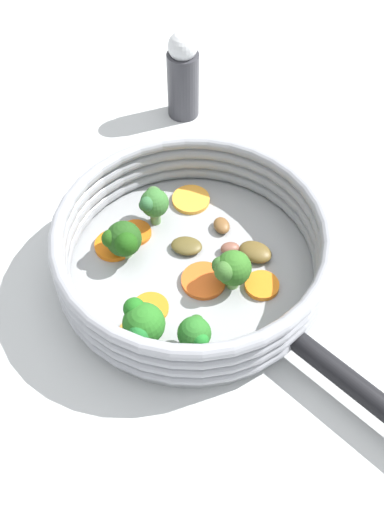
{
  "coord_description": "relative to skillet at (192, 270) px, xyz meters",
  "views": [
    {
      "loc": [
        -0.36,
        0.1,
        0.51
      ],
      "look_at": [
        0.0,
        0.0,
        0.03
      ],
      "focal_mm": 42.0,
      "sensor_mm": 36.0,
      "label": 1
    }
  ],
  "objects": [
    {
      "name": "mushroom_piece_0",
      "position": [
        0.04,
        -0.04,
        0.01
      ],
      "size": [
        0.02,
        0.02,
        0.01
      ],
      "primitive_type": "ellipsoid",
      "rotation": [
        0.0,
        0.0,
        3.14
      ],
      "color": "brown",
      "rests_on": "skillet"
    },
    {
      "name": "skillet",
      "position": [
        0.0,
        0.0,
        0.0
      ],
      "size": [
        0.26,
        0.26,
        0.02
      ],
      "primitive_type": "cylinder",
      "color": "#939699",
      "rests_on": "ground_plane"
    },
    {
      "name": "mushroom_piece_1",
      "position": [
        -0.01,
        -0.07,
        0.01
      ],
      "size": [
        0.04,
        0.04,
        0.01
      ],
      "primitive_type": "ellipsoid",
      "rotation": [
        0.0,
        0.0,
        3.94
      ],
      "color": "brown",
      "rests_on": "skillet"
    },
    {
      "name": "salt_shaker",
      "position": [
        0.26,
        -0.06,
        0.05
      ],
      "size": [
        0.04,
        0.04,
        0.12
      ],
      "color": "#333338",
      "rests_on": "ground_plane"
    },
    {
      "name": "carrot_slice_3",
      "position": [
        0.04,
        0.07,
        0.01
      ],
      "size": [
        0.06,
        0.06,
        0.01
      ],
      "primitive_type": "cylinder",
      "rotation": [
        0.0,
        0.0,
        5.69
      ],
      "color": "orange",
      "rests_on": "skillet"
    },
    {
      "name": "carrot_slice_4",
      "position": [
        -0.02,
        -0.01,
        0.01
      ],
      "size": [
        0.06,
        0.06,
        0.01
      ],
      "primitive_type": "cylinder",
      "rotation": [
        0.0,
        0.0,
        2.49
      ],
      "color": "#E55B1E",
      "rests_on": "skillet"
    },
    {
      "name": "broccoli_floret_2",
      "position": [
        -0.1,
        0.02,
        0.03
      ],
      "size": [
        0.04,
        0.03,
        0.04
      ],
      "color": "#799F5E",
      "rests_on": "skillet"
    },
    {
      "name": "broccoli_floret_3",
      "position": [
        -0.08,
        0.07,
        0.04
      ],
      "size": [
        0.04,
        0.04,
        0.05
      ],
      "color": "#66874E",
      "rests_on": "skillet"
    },
    {
      "name": "skillet_rivet_left",
      "position": [
        -0.12,
        -0.03,
        0.01
      ],
      "size": [
        0.01,
        0.01,
        0.01
      ],
      "primitive_type": "sphere",
      "color": "#989A97",
      "rests_on": "skillet"
    },
    {
      "name": "broccoli_floret_0",
      "position": [
        -0.03,
        -0.03,
        0.04
      ],
      "size": [
        0.04,
        0.04,
        0.05
      ],
      "color": "#71A757",
      "rests_on": "skillet"
    },
    {
      "name": "carrot_slice_0",
      "position": [
        -0.07,
        0.07,
        0.01
      ],
      "size": [
        0.05,
        0.05,
        0.0
      ],
      "primitive_type": "cylinder",
      "rotation": [
        0.0,
        0.0,
        4.07
      ],
      "color": "orange",
      "rests_on": "skillet"
    },
    {
      "name": "mushroom_piece_3",
      "position": [
        0.01,
        -0.04,
        0.01
      ],
      "size": [
        0.02,
        0.02,
        0.01
      ],
      "primitive_type": "ellipsoid",
      "rotation": [
        0.0,
        0.0,
        1.48
      ],
      "color": "brown",
      "rests_on": "skillet"
    },
    {
      "name": "broccoli_floret_1",
      "position": [
        0.07,
        0.02,
        0.04
      ],
      "size": [
        0.03,
        0.03,
        0.05
      ],
      "color": "#5E864C",
      "rests_on": "skillet"
    },
    {
      "name": "broccoli_floret_4",
      "position": [
        0.03,
        0.06,
        0.03
      ],
      "size": [
        0.04,
        0.04,
        0.04
      ],
      "color": "#7CAA67",
      "rests_on": "skillet"
    },
    {
      "name": "mushroom_piece_2",
      "position": [
        0.02,
        0.0,
        0.01
      ],
      "size": [
        0.04,
        0.04,
        0.01
      ],
      "primitive_type": "ellipsoid",
      "rotation": [
        0.0,
        0.0,
        1.13
      ],
      "color": "brown",
      "rests_on": "skillet"
    },
    {
      "name": "skillet_rim_wall",
      "position": [
        0.0,
        0.0,
        0.04
      ],
      "size": [
        0.28,
        0.28,
        0.06
      ],
      "color": "#909299",
      "rests_on": "skillet"
    },
    {
      "name": "ground_plane",
      "position": [
        0.0,
        0.0,
        -0.01
      ],
      "size": [
        4.0,
        4.0,
        0.0
      ],
      "primitive_type": "plane",
      "color": "#B6BABA"
    },
    {
      "name": "carrot_slice_6",
      "position": [
        0.06,
        0.05,
        0.01
      ],
      "size": [
        0.04,
        0.04,
        0.0
      ],
      "primitive_type": "cylinder",
      "rotation": [
        0.0,
        0.0,
        0.12
      ],
      "color": "orange",
      "rests_on": "skillet"
    },
    {
      "name": "carrot_slice_5",
      "position": [
        -0.04,
        -0.06,
        0.01
      ],
      "size": [
        0.05,
        0.05,
        0.01
      ],
      "primitive_type": "cylinder",
      "rotation": [
        0.0,
        0.0,
        2.64
      ],
      "color": "orange",
      "rests_on": "skillet"
    },
    {
      "name": "skillet_rivet_right",
      "position": [
        -0.09,
        -0.09,
        0.01
      ],
      "size": [
        0.01,
        0.01,
        0.01
      ],
      "primitive_type": "sphere",
      "color": "#8F9398",
      "rests_on": "skillet"
    },
    {
      "name": "carrot_slice_2",
      "position": [
        0.09,
        -0.02,
        0.01
      ],
      "size": [
        0.05,
        0.05,
        0.0
      ],
      "primitive_type": "cylinder",
      "rotation": [
        0.0,
        0.0,
        3.41
      ],
      "color": "#F59D32",
      "rests_on": "skillet"
    },
    {
      "name": "carrot_slice_1",
      "position": [
        -0.04,
        0.05,
        0.01
      ],
      "size": [
        0.04,
        0.04,
        0.0
      ],
      "primitive_type": "cylinder",
      "rotation": [
        0.0,
        0.0,
        1.29
      ],
      "color": "orange",
      "rests_on": "skillet"
    }
  ]
}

